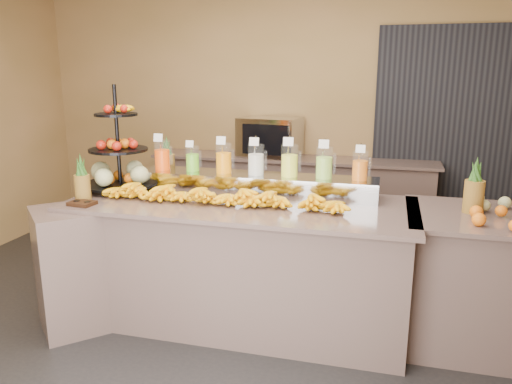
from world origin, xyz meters
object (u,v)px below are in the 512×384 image
at_px(condiment_caddy, 82,203).
at_px(oven_warmer, 270,137).
at_px(banana_heap, 220,194).
at_px(fruit_stand, 123,163).
at_px(right_fruit_pile, 498,209).
at_px(pitcher_tray, 256,184).

bearing_deg(condiment_caddy, oven_warmer, 70.64).
bearing_deg(banana_heap, fruit_stand, 168.05).
bearing_deg(oven_warmer, right_fruit_pile, -37.62).
height_order(condiment_caddy, right_fruit_pile, right_fruit_pile).
bearing_deg(pitcher_tray, oven_warmer, 99.75).
xyz_separation_m(fruit_stand, oven_warmer, (0.76, 1.82, 0.00)).
bearing_deg(pitcher_tray, right_fruit_pile, -9.29).
bearing_deg(banana_heap, pitcher_tray, 62.18).
bearing_deg(fruit_stand, pitcher_tray, 0.86).
xyz_separation_m(banana_heap, fruit_stand, (-0.87, 0.18, 0.15)).
bearing_deg(fruit_stand, oven_warmer, 60.05).
distance_m(condiment_caddy, oven_warmer, 2.47).
xyz_separation_m(banana_heap, condiment_caddy, (-0.93, -0.32, -0.05)).
relative_size(fruit_stand, right_fruit_pile, 1.98).
distance_m(pitcher_tray, right_fruit_pile, 1.69).
distance_m(fruit_stand, oven_warmer, 1.97).
height_order(condiment_caddy, oven_warmer, oven_warmer).
distance_m(right_fruit_pile, oven_warmer, 2.76).
distance_m(fruit_stand, condiment_caddy, 0.54).
bearing_deg(banana_heap, right_fruit_pile, 1.88).
xyz_separation_m(right_fruit_pile, oven_warmer, (-1.96, 1.94, 0.14)).
distance_m(pitcher_tray, oven_warmer, 1.70).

